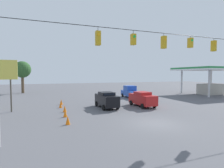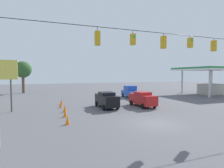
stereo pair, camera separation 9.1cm
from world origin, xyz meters
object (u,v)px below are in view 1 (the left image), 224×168
object	(u,v)px
traffic_cone_fifth	(61,102)
tree_horizon_left	(22,70)
sedan_black_withflow_mid	(107,100)
traffic_cone_third	(65,109)
traffic_cone_second	(65,113)
gas_station	(210,75)
overhead_signal_span	(163,60)
traffic_cone_fourth	(61,105)
pickup_truck_blue_oncoming_far	(131,92)
sedan_red_crossing_near	(142,99)
traffic_cone_nearest	(68,120)

from	to	relation	value
traffic_cone_fifth	tree_horizon_left	size ratio (longest dim) A/B	0.10
sedan_black_withflow_mid	traffic_cone_third	xyz separation A→B (m)	(5.18, 0.77, -0.66)
traffic_cone_second	tree_horizon_left	size ratio (longest dim) A/B	0.10
traffic_cone_third	gas_station	world-z (taller)	gas_station
traffic_cone_third	sedan_black_withflow_mid	bearing A→B (deg)	-171.59
sedan_black_withflow_mid	tree_horizon_left	bearing A→B (deg)	-62.09
overhead_signal_span	sedan_black_withflow_mid	distance (m)	10.21
overhead_signal_span	traffic_cone_second	size ratio (longest dim) A/B	30.55
traffic_cone_third	tree_horizon_left	bearing A→B (deg)	-73.69
overhead_signal_span	traffic_cone_fourth	xyz separation A→B (m)	(7.09, -11.11, -4.92)
overhead_signal_span	pickup_truck_blue_oncoming_far	bearing A→B (deg)	-108.45
sedan_black_withflow_mid	gas_station	world-z (taller)	gas_station
sedan_red_crossing_near	gas_station	xyz separation A→B (m)	(-20.44, -7.16, 3.10)
traffic_cone_fifth	gas_station	bearing A→B (deg)	-176.06
pickup_truck_blue_oncoming_far	traffic_cone_nearest	distance (m)	18.47
sedan_red_crossing_near	traffic_cone_nearest	distance (m)	11.34
traffic_cone_nearest	traffic_cone_third	bearing A→B (deg)	-92.51
pickup_truck_blue_oncoming_far	traffic_cone_fifth	world-z (taller)	pickup_truck_blue_oncoming_far
overhead_signal_span	traffic_cone_fourth	bearing A→B (deg)	-57.47
pickup_truck_blue_oncoming_far	traffic_cone_second	distance (m)	16.55
overhead_signal_span	traffic_cone_third	bearing A→B (deg)	-50.76
sedan_black_withflow_mid	traffic_cone_fifth	size ratio (longest dim) A/B	5.91
sedan_red_crossing_near	traffic_cone_second	distance (m)	10.35
overhead_signal_span	traffic_cone_fifth	distance (m)	15.86
sedan_red_crossing_near	gas_station	distance (m)	21.88
gas_station	traffic_cone_third	bearing A→B (deg)	13.30
traffic_cone_nearest	traffic_cone_fifth	world-z (taller)	same
traffic_cone_nearest	traffic_cone_fourth	world-z (taller)	same
overhead_signal_span	tree_horizon_left	world-z (taller)	overhead_signal_span
tree_horizon_left	pickup_truck_blue_oncoming_far	bearing A→B (deg)	141.76
traffic_cone_second	traffic_cone_third	world-z (taller)	same
traffic_cone_second	sedan_red_crossing_near	bearing A→B (deg)	-166.69
traffic_cone_third	tree_horizon_left	xyz separation A→B (m)	(6.90, -23.58, 4.81)
sedan_black_withflow_mid	gas_station	size ratio (longest dim) A/B	0.35
sedan_red_crossing_near	traffic_cone_second	bearing A→B (deg)	13.31
overhead_signal_span	traffic_cone_fifth	bearing A→B (deg)	-63.09
sedan_red_crossing_near	traffic_cone_nearest	world-z (taller)	sedan_red_crossing_near
tree_horizon_left	traffic_cone_third	bearing A→B (deg)	106.31
overhead_signal_span	gas_station	bearing A→B (deg)	-146.53
traffic_cone_fourth	traffic_cone_fifth	size ratio (longest dim) A/B	1.00
traffic_cone_nearest	traffic_cone_third	world-z (taller)	same
traffic_cone_fifth	traffic_cone_third	bearing A→B (deg)	89.95
traffic_cone_second	traffic_cone_fourth	size ratio (longest dim) A/B	1.00
sedan_red_crossing_near	traffic_cone_fifth	world-z (taller)	sedan_red_crossing_near
gas_station	overhead_signal_span	bearing A→B (deg)	33.47
traffic_cone_second	traffic_cone_nearest	bearing A→B (deg)	88.88
traffic_cone_fifth	pickup_truck_blue_oncoming_far	bearing A→B (deg)	-165.19
traffic_cone_nearest	tree_horizon_left	size ratio (longest dim) A/B	0.10
traffic_cone_fifth	sedan_red_crossing_near	bearing A→B (deg)	152.79
overhead_signal_span	gas_station	xyz separation A→B (m)	(-23.49, -15.53, -1.19)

